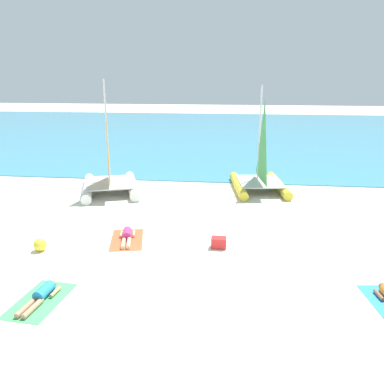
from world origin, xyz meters
name	(u,v)px	position (x,y,z in m)	size (l,w,h in m)	color
ground_plane	(204,186)	(0.00, 10.00, 0.00)	(120.00, 120.00, 0.00)	silver
ocean_water	(222,132)	(0.00, 30.66, 0.03)	(120.00, 40.00, 0.05)	teal
sailboat_white	(110,176)	(-4.51, 8.31, 0.81)	(3.85, 4.78, 5.41)	white
sailboat_yellow	(260,176)	(2.84, 9.51, 0.76)	(3.01, 4.23, 5.12)	yellow
towel_left	(40,300)	(-3.19, -1.39, 0.01)	(1.10, 1.90, 0.01)	#4CB266
sunbather_left	(41,295)	(-3.19, -1.33, 0.13)	(0.58, 1.57, 0.30)	#268CCC
towel_middle	(127,240)	(-2.06, 2.66, 0.01)	(1.10, 1.90, 0.01)	#EA5933
sunbather_middle	(127,236)	(-2.07, 2.72, 0.13)	(0.72, 1.56, 0.30)	#D83372
beach_ball	(40,245)	(-4.65, 1.45, 0.21)	(0.42, 0.42, 0.42)	yellow
cooler_box	(219,243)	(1.19, 2.39, 0.18)	(0.50, 0.36, 0.36)	red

